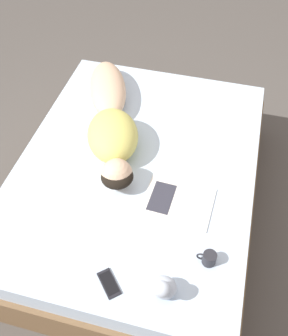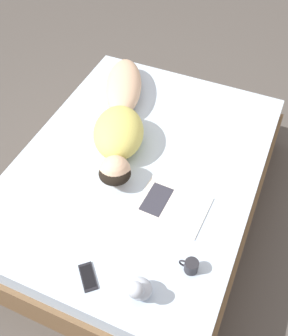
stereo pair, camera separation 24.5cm
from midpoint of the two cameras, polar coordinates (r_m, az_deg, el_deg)
ground_plane at (r=2.91m, az=1.75°, el=-5.40°), size 12.00×12.00×0.00m
bed at (r=2.73m, az=1.86°, el=-2.58°), size 1.57×2.07×0.47m
person at (r=2.70m, az=-0.85°, el=7.28°), size 0.69×1.27×0.23m
open_magazine at (r=2.34m, az=7.01°, el=-5.62°), size 0.42×0.34×0.01m
coffee_mug at (r=2.12m, az=10.22°, el=-14.04°), size 0.11×0.07×0.08m
cell_phone at (r=2.10m, az=-4.73°, el=-15.69°), size 0.16×0.16×0.01m
plush_toy at (r=1.99m, az=2.87°, el=-17.37°), size 0.13×0.14×0.18m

